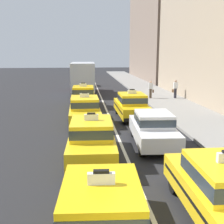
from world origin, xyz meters
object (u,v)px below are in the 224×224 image
(box_truck_left_fifth, at_px, (83,77))
(taxi_right_nearest, at_px, (223,190))
(taxi_left_third, at_px, (85,110))
(taxi_right_third, at_px, (132,105))
(sedan_left_sixth, at_px, (83,79))
(pedestrian_near_crosswalk, at_px, (175,89))
(taxi_left_fourth, at_px, (83,96))
(sedan_right_second, at_px, (153,128))
(pedestrian_by_storefront, at_px, (151,89))
(taxi_left_second, at_px, (92,138))
(taxi_left_nearest, at_px, (102,216))

(box_truck_left_fifth, xyz_separation_m, taxi_right_nearest, (3.41, -23.54, -0.90))
(taxi_left_third, xyz_separation_m, taxi_right_third, (3.08, 1.21, 0.00))
(sedan_left_sixth, height_order, pedestrian_near_crosswalk, pedestrian_near_crosswalk)
(taxi_left_third, relative_size, taxi_right_nearest, 1.00)
(taxi_left_fourth, distance_m, taxi_right_third, 5.34)
(pedestrian_near_crosswalk, bearing_deg, sedan_right_second, -112.59)
(taxi_left_fourth, height_order, sedan_left_sixth, taxi_left_fourth)
(box_truck_left_fifth, xyz_separation_m, pedestrian_by_storefront, (6.15, -4.54, -0.83))
(sedan_right_second, bearing_deg, pedestrian_by_storefront, 76.86)
(taxi_left_second, xyz_separation_m, box_truck_left_fifth, (-0.25, 18.86, 0.90))
(taxi_left_nearest, distance_m, taxi_left_second, 5.52)
(taxi_left_second, relative_size, taxi_right_nearest, 1.01)
(taxi_left_second, relative_size, sedan_left_sixth, 1.07)
(taxi_left_nearest, relative_size, taxi_left_third, 1.02)
(sedan_right_second, distance_m, pedestrian_near_crosswalk, 13.69)
(taxi_left_third, height_order, taxi_right_third, same)
(taxi_left_nearest, distance_m, box_truck_left_fifth, 24.40)
(taxi_left_nearest, height_order, taxi_left_third, same)
(taxi_left_nearest, relative_size, taxi_left_second, 1.01)
(taxi_left_third, distance_m, sedan_left_sixth, 20.37)
(taxi_left_fourth, bearing_deg, taxi_left_second, -88.57)
(taxi_left_fourth, height_order, taxi_right_third, same)
(sedan_right_second, height_order, pedestrian_near_crosswalk, pedestrian_near_crosswalk)
(box_truck_left_fifth, bearing_deg, sedan_right_second, -79.71)
(sedan_right_second, bearing_deg, taxi_left_fourth, 107.89)
(taxi_right_third, bearing_deg, sedan_left_sixth, 99.19)
(taxi_left_nearest, relative_size, taxi_left_fourth, 1.01)
(box_truck_left_fifth, height_order, sedan_left_sixth, box_truck_left_fifth)
(sedan_left_sixth, relative_size, pedestrian_by_storefront, 2.68)
(taxi_left_third, distance_m, taxi_left_fourth, 5.52)
(taxi_right_third, bearing_deg, taxi_left_fourth, 126.12)
(box_truck_left_fifth, xyz_separation_m, sedan_right_second, (3.16, -17.38, -0.93))
(taxi_left_third, xyz_separation_m, pedestrian_near_crosswalk, (8.39, 8.27, 0.10))
(sedan_left_sixth, xyz_separation_m, taxi_right_nearest, (3.40, -30.90, 0.03))
(taxi_right_nearest, xyz_separation_m, pedestrian_by_storefront, (2.74, 19.00, 0.07))
(taxi_left_nearest, bearing_deg, taxi_left_third, 91.24)
(taxi_left_nearest, xyz_separation_m, taxi_left_third, (-0.25, 11.37, 0.00))
(taxi_left_nearest, bearing_deg, sedan_left_sixth, 90.48)
(taxi_right_third, bearing_deg, pedestrian_near_crosswalk, 53.07)
(pedestrian_near_crosswalk, bearing_deg, taxi_left_second, -120.05)
(taxi_left_nearest, bearing_deg, pedestrian_by_storefront, 73.49)
(taxi_left_third, relative_size, taxi_left_fourth, 1.00)
(sedan_right_second, xyz_separation_m, pedestrian_by_storefront, (3.00, 12.84, 0.10))
(taxi_right_nearest, bearing_deg, taxi_left_second, 124.04)
(taxi_left_fourth, relative_size, taxi_right_nearest, 1.00)
(taxi_left_nearest, relative_size, taxi_right_third, 1.02)
(taxi_left_nearest, distance_m, sedan_right_second, 7.57)
(taxi_left_second, height_order, sedan_left_sixth, taxi_left_second)
(taxi_left_third, bearing_deg, sedan_right_second, -54.41)
(taxi_left_nearest, distance_m, sedan_left_sixth, 31.74)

